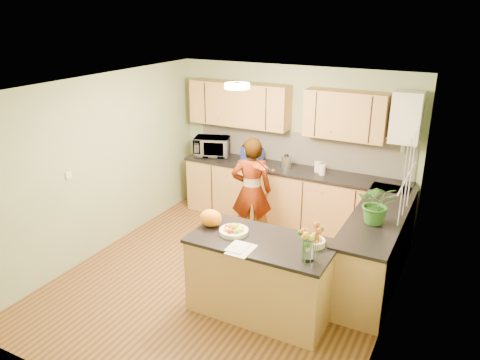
% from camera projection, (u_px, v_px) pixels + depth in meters
% --- Properties ---
extents(floor, '(4.50, 4.50, 0.00)m').
position_uv_depth(floor, '(227.00, 278.00, 6.11)').
color(floor, '#503217').
rests_on(floor, ground).
extents(ceiling, '(4.00, 4.50, 0.02)m').
position_uv_depth(ceiling, '(225.00, 86.00, 5.24)').
color(ceiling, silver).
rests_on(ceiling, wall_back).
extents(wall_back, '(4.00, 0.02, 2.50)m').
position_uv_depth(wall_back, '(294.00, 144.00, 7.54)').
color(wall_back, gray).
rests_on(wall_back, floor).
extents(wall_front, '(4.00, 0.02, 2.50)m').
position_uv_depth(wall_front, '(91.00, 280.00, 3.80)').
color(wall_front, gray).
rests_on(wall_front, floor).
extents(wall_left, '(0.02, 4.50, 2.50)m').
position_uv_depth(wall_left, '(101.00, 165.00, 6.54)').
color(wall_left, gray).
rests_on(wall_left, floor).
extents(wall_right, '(0.02, 4.50, 2.50)m').
position_uv_depth(wall_right, '(395.00, 223.00, 4.81)').
color(wall_right, gray).
rests_on(wall_right, floor).
extents(back_counter, '(3.64, 0.62, 0.94)m').
position_uv_depth(back_counter, '(291.00, 196.00, 7.52)').
color(back_counter, tan).
rests_on(back_counter, floor).
extents(right_counter, '(0.62, 2.24, 0.94)m').
position_uv_depth(right_counter, '(376.00, 248.00, 5.92)').
color(right_counter, tan).
rests_on(right_counter, floor).
extents(splashback, '(3.60, 0.02, 0.52)m').
position_uv_depth(splashback, '(299.00, 148.00, 7.51)').
color(splashback, beige).
rests_on(splashback, back_counter).
extents(upper_cabinets, '(3.20, 0.34, 0.70)m').
position_uv_depth(upper_cabinets, '(281.00, 108.00, 7.27)').
color(upper_cabinets, tan).
rests_on(upper_cabinets, wall_back).
extents(boiler, '(0.40, 0.30, 0.86)m').
position_uv_depth(boiler, '(407.00, 118.00, 6.45)').
color(boiler, white).
rests_on(boiler, wall_back).
extents(window_right, '(0.01, 1.30, 1.05)m').
position_uv_depth(window_right, '(408.00, 178.00, 5.21)').
color(window_right, white).
rests_on(window_right, wall_right).
extents(light_switch, '(0.02, 0.09, 0.09)m').
position_uv_depth(light_switch, '(69.00, 175.00, 6.02)').
color(light_switch, white).
rests_on(light_switch, wall_left).
extents(ceiling_lamp, '(0.30, 0.30, 0.07)m').
position_uv_depth(ceiling_lamp, '(237.00, 86.00, 5.50)').
color(ceiling_lamp, '#FFEABF').
rests_on(ceiling_lamp, ceiling).
extents(peninsula_island, '(1.60, 0.82, 0.92)m').
position_uv_depth(peninsula_island, '(261.00, 276.00, 5.32)').
color(peninsula_island, tan).
rests_on(peninsula_island, floor).
extents(fruit_dish, '(0.33, 0.33, 0.12)m').
position_uv_depth(fruit_dish, '(234.00, 230.00, 5.29)').
color(fruit_dish, '#F3E7C2').
rests_on(fruit_dish, peninsula_island).
extents(orange_bowl, '(0.24, 0.24, 0.14)m').
position_uv_depth(orange_bowl, '(314.00, 240.00, 5.02)').
color(orange_bowl, '#F3E7C2').
rests_on(orange_bowl, peninsula_island).
extents(flower_vase, '(0.27, 0.27, 0.49)m').
position_uv_depth(flower_vase, '(309.00, 232.00, 4.63)').
color(flower_vase, silver).
rests_on(flower_vase, peninsula_island).
extents(orange_bag, '(0.29, 0.25, 0.20)m').
position_uv_depth(orange_bag, '(211.00, 218.00, 5.46)').
color(orange_bag, orange).
rests_on(orange_bag, peninsula_island).
extents(papers, '(0.24, 0.33, 0.01)m').
position_uv_depth(papers, '(241.00, 249.00, 4.95)').
color(papers, white).
rests_on(papers, peninsula_island).
extents(violinist, '(0.70, 0.60, 1.62)m').
position_uv_depth(violinist, '(251.00, 191.00, 6.82)').
color(violinist, '#DD9D87').
rests_on(violinist, floor).
extents(violin, '(0.59, 0.51, 0.15)m').
position_uv_depth(violin, '(258.00, 166.00, 6.38)').
color(violin, '#4B1704').
rests_on(violin, violinist).
extents(microwave, '(0.68, 0.56, 0.32)m').
position_uv_depth(microwave, '(212.00, 146.00, 7.95)').
color(microwave, white).
rests_on(microwave, back_counter).
extents(blue_box, '(0.36, 0.31, 0.25)m').
position_uv_depth(blue_box, '(252.00, 155.00, 7.63)').
color(blue_box, navy).
rests_on(blue_box, back_counter).
extents(kettle, '(0.15, 0.15, 0.28)m').
position_uv_depth(kettle, '(286.00, 162.00, 7.33)').
color(kettle, '#BDBCC1').
rests_on(kettle, back_counter).
extents(jar_cream, '(0.12, 0.12, 0.16)m').
position_uv_depth(jar_cream, '(318.00, 167.00, 7.20)').
color(jar_cream, '#F3E7C2').
rests_on(jar_cream, back_counter).
extents(jar_white, '(0.13, 0.13, 0.15)m').
position_uv_depth(jar_white, '(322.00, 170.00, 7.07)').
color(jar_white, white).
rests_on(jar_white, back_counter).
extents(potted_plant, '(0.52, 0.48, 0.50)m').
position_uv_depth(potted_plant, '(377.00, 203.00, 5.43)').
color(potted_plant, '#2F6923').
rests_on(potted_plant, right_counter).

